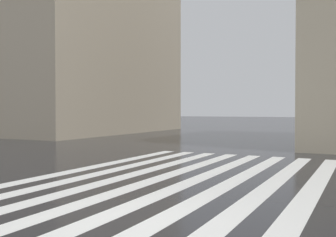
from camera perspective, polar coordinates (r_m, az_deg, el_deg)
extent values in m
plane|color=black|center=(6.89, -5.97, -14.81)|extent=(220.00, 220.00, 0.00)
cube|color=silver|center=(9.80, 20.27, -10.02)|extent=(13.00, 0.50, 0.01)
cube|color=silver|center=(9.96, 14.47, -9.80)|extent=(13.00, 0.50, 0.01)
cube|color=silver|center=(10.22, 8.91, -9.49)|extent=(13.00, 0.50, 0.01)
cube|color=silver|center=(10.57, 3.69, -9.13)|extent=(13.00, 0.50, 0.01)
cube|color=silver|center=(11.00, -1.15, -8.72)|extent=(13.00, 0.50, 0.01)
cube|color=silver|center=(11.50, -5.59, -8.29)|extent=(13.00, 0.50, 0.01)
cube|color=silver|center=(12.06, -9.64, -7.86)|extent=(13.00, 0.50, 0.01)
cube|color=silver|center=(12.68, -13.29, -7.43)|extent=(13.00, 0.50, 0.01)
cube|color=tan|center=(40.86, -20.61, 11.94)|extent=(18.05, 25.32, 19.14)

